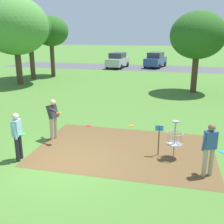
{
  "coord_description": "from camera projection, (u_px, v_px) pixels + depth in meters",
  "views": [
    {
      "loc": [
        3.43,
        -7.76,
        4.34
      ],
      "look_at": [
        0.85,
        3.13,
        1.0
      ],
      "focal_mm": 43.45,
      "sensor_mm": 36.0,
      "label": 1
    }
  ],
  "objects": [
    {
      "name": "ground_plane",
      "position": [
        67.0,
        164.0,
        9.23
      ],
      "size": [
        160.0,
        160.0,
        0.0
      ],
      "primitive_type": "plane",
      "color": "#47752D"
    },
    {
      "name": "dirt_tee_pad",
      "position": [
        125.0,
        149.0,
        10.37
      ],
      "size": [
        6.65,
        4.45,
        0.01
      ],
      "primitive_type": "cube",
      "color": "brown",
      "rests_on": "ground"
    },
    {
      "name": "disc_golf_basket",
      "position": [
        173.0,
        138.0,
        9.49
      ],
      "size": [
        0.98,
        0.58,
        1.39
      ],
      "color": "#9E9EA3",
      "rests_on": "ground"
    },
    {
      "name": "player_foreground_watching",
      "position": [
        17.0,
        134.0,
        9.26
      ],
      "size": [
        0.41,
        0.48,
        1.71
      ],
      "color": "#232328",
      "rests_on": "ground"
    },
    {
      "name": "player_throwing",
      "position": [
        210.0,
        147.0,
        8.23
      ],
      "size": [
        0.49,
        0.45,
        1.71
      ],
      "color": "tan",
      "rests_on": "ground"
    },
    {
      "name": "player_waiting_left",
      "position": [
        53.0,
        117.0,
        11.09
      ],
      "size": [
        0.91,
        0.85,
        1.71
      ],
      "color": "tan",
      "rests_on": "ground"
    },
    {
      "name": "frisbee_by_tee",
      "position": [
        132.0,
        126.0,
        12.95
      ],
      "size": [
        0.25,
        0.25,
        0.02
      ],
      "primitive_type": "cylinder",
      "color": "orange",
      "rests_on": "ground"
    },
    {
      "name": "frisbee_mid_grass",
      "position": [
        89.0,
        126.0,
        12.93
      ],
      "size": [
        0.25,
        0.25,
        0.02
      ],
      "primitive_type": "cylinder",
      "color": "red",
      "rests_on": "ground"
    },
    {
      "name": "frisbee_far_left",
      "position": [
        223.0,
        152.0,
        10.14
      ],
      "size": [
        0.23,
        0.23,
        0.02
      ],
      "primitive_type": "cylinder",
      "color": "#1E93DB",
      "rests_on": "ground"
    },
    {
      "name": "tree_near_right",
      "position": [
        198.0,
        36.0,
        18.96
      ],
      "size": [
        3.88,
        3.88,
        5.72
      ],
      "color": "#4C3823",
      "rests_on": "ground"
    },
    {
      "name": "tree_mid_left",
      "position": [
        15.0,
        26.0,
        21.73
      ],
      "size": [
        5.39,
        5.39,
        7.04
      ],
      "color": "#4C3823",
      "rests_on": "ground"
    },
    {
      "name": "tree_mid_center",
      "position": [
        29.0,
        27.0,
        24.7
      ],
      "size": [
        4.09,
        4.09,
        6.44
      ],
      "color": "brown",
      "rests_on": "ground"
    },
    {
      "name": "tree_mid_right",
      "position": [
        51.0,
        32.0,
        26.29
      ],
      "size": [
        3.39,
        3.39,
        5.79
      ],
      "color": "brown",
      "rests_on": "ground"
    },
    {
      "name": "parking_lot_strip",
      "position": [
        148.0,
        68.0,
        33.37
      ],
      "size": [
        36.0,
        6.0,
        0.01
      ],
      "primitive_type": "cube",
      "color": "#4C4C51",
      "rests_on": "ground"
    },
    {
      "name": "parked_car_leftmost",
      "position": [
        118.0,
        60.0,
        33.23
      ],
      "size": [
        2.31,
        4.37,
        1.84
      ],
      "color": "#B2B7BC",
      "rests_on": "ground"
    },
    {
      "name": "parked_car_center_left",
      "position": [
        155.0,
        60.0,
        33.65
      ],
      "size": [
        2.62,
        4.48,
        1.84
      ],
      "color": "#2D4784",
      "rests_on": "ground"
    }
  ]
}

